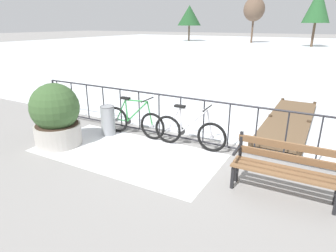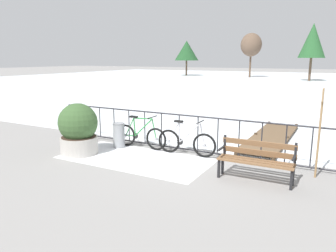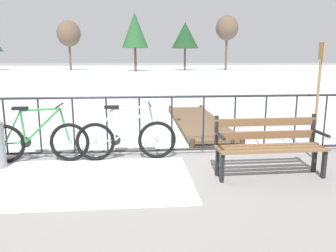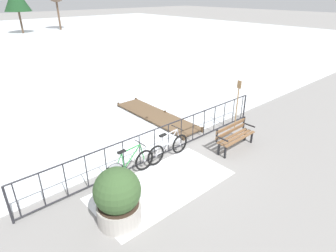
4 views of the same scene
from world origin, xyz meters
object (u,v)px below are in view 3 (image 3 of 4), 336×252
Objects in this scene: bicycle_second at (37,141)px; bicycle_near_railing at (126,139)px; park_bench at (269,142)px; oar_upright at (318,93)px.

bicycle_near_railing is at bearing 0.39° from bicycle_second.
park_bench is 1.51m from oar_upright.
oar_upright reaches higher than bicycle_second.
park_bench is 0.81× the size of oar_upright.
bicycle_second is 4.81m from oar_upright.
bicycle_near_railing and bicycle_second have the same top height.
bicycle_near_railing is at bearing 176.99° from oar_upright.
bicycle_near_railing is 1.00× the size of bicycle_second.
oar_upright is (3.27, -0.17, 0.77)m from bicycle_near_railing.
bicycle_near_railing is 0.86× the size of oar_upright.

